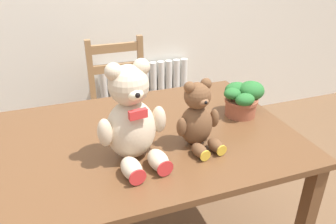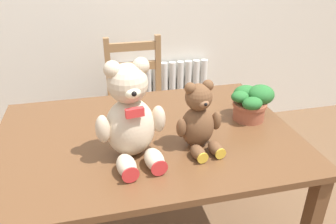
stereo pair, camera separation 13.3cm
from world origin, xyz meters
name	(u,v)px [view 1 (the left image)]	position (x,y,z in m)	size (l,w,h in m)	color
radiator	(146,101)	(0.37, 1.75, 0.28)	(0.78, 0.10, 0.63)	silver
dining_table	(145,151)	(0.00, 0.47, 0.64)	(1.37, 0.95, 0.73)	brown
wooden_chair_behind	(123,107)	(0.08, 1.34, 0.45)	(0.41, 0.41, 0.93)	#997047
teddy_bear_left	(132,119)	(-0.09, 0.32, 0.90)	(0.29, 0.30, 0.41)	beige
teddy_bear_right	(198,118)	(0.20, 0.32, 0.85)	(0.21, 0.22, 0.30)	brown
potted_plant	(243,98)	(0.53, 0.51, 0.82)	(0.23, 0.19, 0.17)	#9E5138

